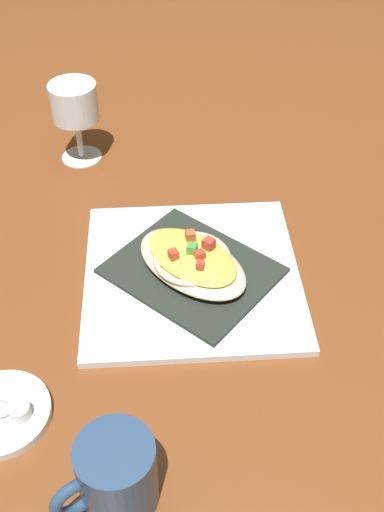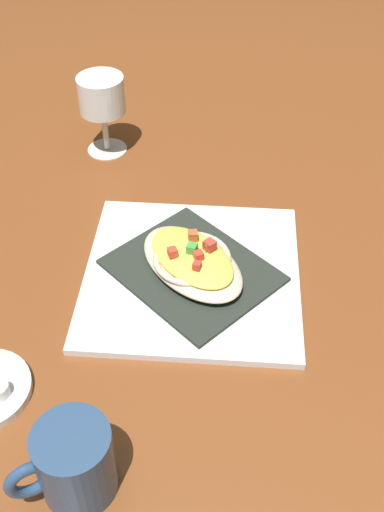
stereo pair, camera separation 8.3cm
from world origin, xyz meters
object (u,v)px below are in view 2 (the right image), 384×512
(square_plate, at_px, (192,275))
(gratin_dish, at_px, (192,260))
(coffee_mug, at_px, (74,465))
(stemmed_glass, at_px, (102,99))

(square_plate, bearing_deg, gratin_dish, 94.87)
(gratin_dish, bearing_deg, coffee_mug, -18.62)
(square_plate, bearing_deg, coffee_mug, -18.60)
(coffee_mug, bearing_deg, square_plate, 161.40)
(gratin_dish, relative_size, coffee_mug, 1.89)
(gratin_dish, relative_size, stemmed_glass, 1.44)
(square_plate, distance_m, gratin_dish, 0.03)
(coffee_mug, bearing_deg, gratin_dish, 161.38)
(square_plate, height_order, coffee_mug, coffee_mug)
(square_plate, xyz_separation_m, stemmed_glass, (-0.31, -0.16, 0.09))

